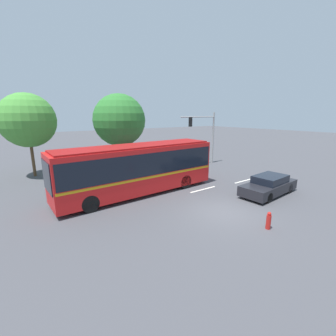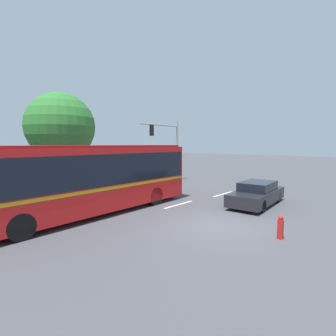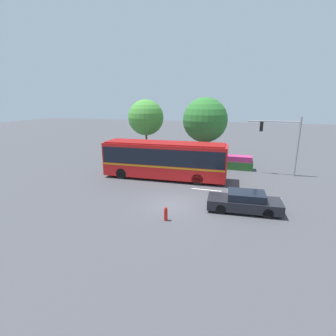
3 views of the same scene
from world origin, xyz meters
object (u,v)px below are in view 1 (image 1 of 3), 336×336
Objects in this scene: sedan_foreground at (269,185)px; street_tree_left at (28,120)px; fire_hydrant at (269,221)px; street_tree_centre at (119,120)px; city_bus at (138,166)px; traffic_light_pole at (206,131)px.

street_tree_left is at bearing -53.06° from sedan_foreground.
sedan_foreground reaches higher than fire_hydrant.
fire_hydrant is (0.29, -16.18, -4.32)m from street_tree_centre.
city_bus is at bearing -40.26° from sedan_foreground.
sedan_foreground is 5.24m from fire_hydrant.
fire_hydrant is at bearing 57.68° from traffic_light_pole.
sedan_foreground is 0.85× the size of traffic_light_pole.
street_tree_left is 19.54m from fire_hydrant.
city_bus is 8.90m from sedan_foreground.
street_tree_centre is (7.71, -1.10, -0.07)m from street_tree_left.
fire_hydrant is at bearing 27.84° from sedan_foreground.
sedan_foreground is 0.65× the size of street_tree_centre.
city_bus is at bearing -105.83° from street_tree_centre.
traffic_light_pole is (3.33, 9.59, 2.99)m from sedan_foreground.
sedan_foreground is 10.58m from traffic_light_pole.
street_tree_left reaches higher than traffic_light_pole.
sedan_foreground is 14.84m from street_tree_centre.
fire_hydrant is (-7.79, -12.32, -3.20)m from traffic_light_pole.
street_tree_left is at bearing -17.45° from traffic_light_pole.
city_bus is 12.97× the size of fire_hydrant.
sedan_foreground is 5.47× the size of fire_hydrant.
sedan_foreground is at bearing -70.55° from street_tree_centre.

